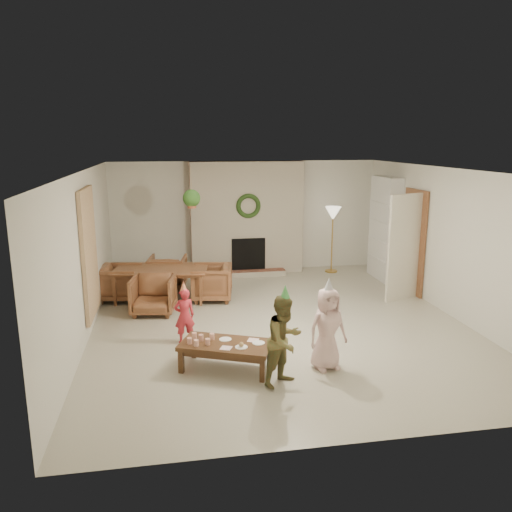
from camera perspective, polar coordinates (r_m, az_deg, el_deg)
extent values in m
plane|color=#B7B29E|center=(8.48, 2.48, -7.45)|extent=(7.00, 7.00, 0.00)
plane|color=white|center=(7.96, 2.66, 9.66)|extent=(7.00, 7.00, 0.00)
plane|color=silver|center=(11.52, -1.19, 4.46)|extent=(7.00, 0.00, 7.00)
plane|color=silver|center=(4.90, 11.48, -7.73)|extent=(7.00, 0.00, 7.00)
plane|color=silver|center=(8.05, -18.78, 0.01)|extent=(0.00, 7.00, 7.00)
plane|color=silver|center=(9.24, 21.05, 1.45)|extent=(0.00, 7.00, 7.00)
cube|color=maroon|center=(11.32, -1.04, 4.31)|extent=(2.50, 0.40, 2.50)
cube|color=maroon|center=(11.23, -0.73, -1.97)|extent=(1.60, 0.30, 0.12)
cube|color=black|center=(11.30, -0.88, 0.16)|extent=(0.75, 0.12, 0.75)
torus|color=#1E3A16|center=(11.05, -0.86, 5.67)|extent=(0.54, 0.10, 0.54)
cylinder|color=gold|center=(11.73, 8.47, -1.69)|extent=(0.28, 0.28, 0.03)
cylinder|color=gold|center=(11.58, 8.58, 1.59)|extent=(0.03, 0.03, 1.35)
cone|color=beige|center=(11.47, 8.69, 4.78)|extent=(0.36, 0.36, 0.30)
cube|color=white|center=(11.20, 14.32, 3.03)|extent=(0.30, 1.00, 2.20)
cube|color=white|center=(11.32, 14.04, -0.21)|extent=(0.30, 0.92, 0.03)
cube|color=white|center=(11.24, 14.15, 1.78)|extent=(0.30, 0.92, 0.03)
cube|color=white|center=(11.17, 14.26, 3.79)|extent=(0.30, 0.92, 0.03)
cube|color=white|center=(11.11, 14.38, 5.82)|extent=(0.30, 0.92, 0.03)
cube|color=#A31E24|center=(11.15, 14.29, 0.31)|extent=(0.20, 0.40, 0.24)
cube|color=#2A579C|center=(11.25, 13.99, 2.52)|extent=(0.20, 0.44, 0.24)
cube|color=#C7882A|center=(11.05, 14.42, 4.37)|extent=(0.20, 0.36, 0.22)
cube|color=brown|center=(10.29, 17.38, 1.53)|extent=(0.05, 0.86, 2.04)
cube|color=beige|center=(9.80, 16.39, 0.92)|extent=(0.77, 0.32, 2.00)
cube|color=beige|center=(8.23, -18.31, 0.33)|extent=(0.06, 1.20, 2.00)
imported|color=brown|center=(9.69, -10.66, -3.15)|extent=(1.87, 1.24, 0.61)
imported|color=brown|center=(8.96, -11.50, -4.31)|extent=(0.83, 0.85, 0.67)
imported|color=brown|center=(10.40, -9.95, -1.82)|extent=(0.83, 0.85, 0.67)
imported|color=brown|center=(9.84, -15.04, -2.93)|extent=(0.85, 0.83, 0.67)
imported|color=brown|center=(9.56, -5.03, -3.00)|extent=(0.85, 0.83, 0.67)
cylinder|color=tan|center=(9.30, -7.32, 7.89)|extent=(0.01, 0.01, 0.70)
cylinder|color=#A65335|center=(9.34, -7.26, 5.75)|extent=(0.16, 0.16, 0.12)
sphere|color=#244F1A|center=(9.33, -7.28, 6.48)|extent=(0.32, 0.32, 0.32)
cube|color=#4A2E18|center=(6.73, -3.37, -9.98)|extent=(1.33, 1.02, 0.06)
cube|color=#4A2E18|center=(6.75, -3.36, -10.48)|extent=(1.21, 0.90, 0.07)
cube|color=#4A2E18|center=(6.76, -8.44, -11.70)|extent=(0.08, 0.08, 0.31)
cube|color=#4A2E18|center=(6.46, 0.74, -12.75)|extent=(0.08, 0.08, 0.31)
cube|color=#4A2E18|center=(7.17, -6.99, -10.15)|extent=(0.08, 0.08, 0.31)
cube|color=#4A2E18|center=(6.89, 1.64, -11.03)|extent=(0.08, 0.08, 0.31)
cylinder|color=white|center=(6.72, -7.52, -9.47)|extent=(0.08, 0.08, 0.08)
cylinder|color=white|center=(6.88, -6.97, -8.91)|extent=(0.08, 0.08, 0.08)
cylinder|color=white|center=(6.64, -6.76, -9.72)|extent=(0.08, 0.08, 0.08)
cylinder|color=white|center=(6.80, -6.22, -9.14)|extent=(0.08, 0.08, 0.08)
cylinder|color=white|center=(6.67, -5.49, -9.60)|extent=(0.08, 0.08, 0.08)
cylinder|color=white|center=(6.83, -4.99, -9.03)|extent=(0.08, 0.08, 0.08)
cylinder|color=white|center=(6.82, -3.48, -9.35)|extent=(0.22, 0.22, 0.01)
cylinder|color=white|center=(6.58, -1.66, -10.23)|extent=(0.22, 0.22, 0.01)
cylinder|color=white|center=(6.70, 0.29, -9.77)|extent=(0.22, 0.22, 0.01)
sphere|color=tan|center=(6.56, -1.66, -9.94)|extent=(0.08, 0.08, 0.06)
cube|color=#FFBBC5|center=(6.56, -3.40, -10.32)|extent=(0.18, 0.18, 0.01)
cube|color=#FFBBC5|center=(6.78, -0.33, -9.48)|extent=(0.18, 0.18, 0.01)
imported|color=red|center=(7.59, -8.07, -6.70)|extent=(0.34, 0.25, 0.84)
cone|color=gold|center=(7.45, -8.18, -3.40)|extent=(0.13, 0.13, 0.16)
imported|color=brown|center=(6.26, 3.24, -9.48)|extent=(0.70, 0.67, 1.14)
cone|color=#4CB253|center=(6.05, 3.31, -4.12)|extent=(0.17, 0.17, 0.19)
imported|color=beige|center=(6.73, 8.06, -8.13)|extent=(0.60, 0.46, 1.10)
cone|color=silver|center=(6.54, 8.22, -3.25)|extent=(0.15, 0.15, 0.20)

